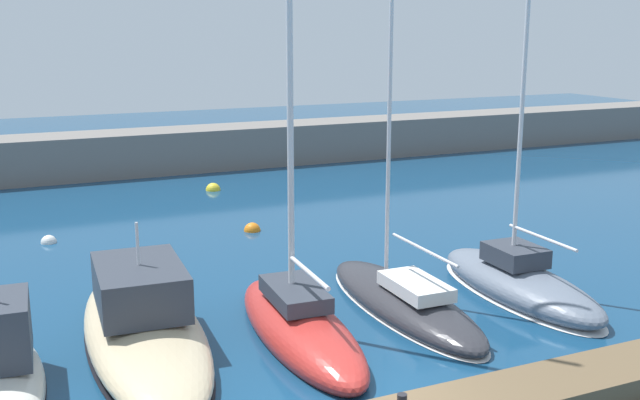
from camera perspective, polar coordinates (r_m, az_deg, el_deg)
breakwater_seawall at (r=43.22m, az=-14.55°, el=3.45°), size 108.00×3.28×2.34m
motorboat_sand_second at (r=20.20m, az=-13.24°, el=-9.10°), size 3.53×10.15×3.44m
sailboat_red_third at (r=20.03m, az=-1.58°, el=-9.25°), size 2.56×7.66×15.28m
sailboat_charcoal_fourth at (r=22.10m, az=6.33°, el=-7.59°), size 2.34×8.00×12.26m
sailboat_slate_fifth at (r=23.88m, az=14.79°, el=-6.02°), size 2.59×7.25×11.64m
mooring_buoy_white at (r=30.44m, az=-19.83°, el=-3.06°), size 0.59×0.59×0.59m
mooring_buoy_orange at (r=30.41m, az=-5.15°, el=-2.34°), size 0.67×0.67×0.67m
mooring_buoy_yellow at (r=38.19m, az=-8.09°, el=0.74°), size 0.74×0.74×0.74m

